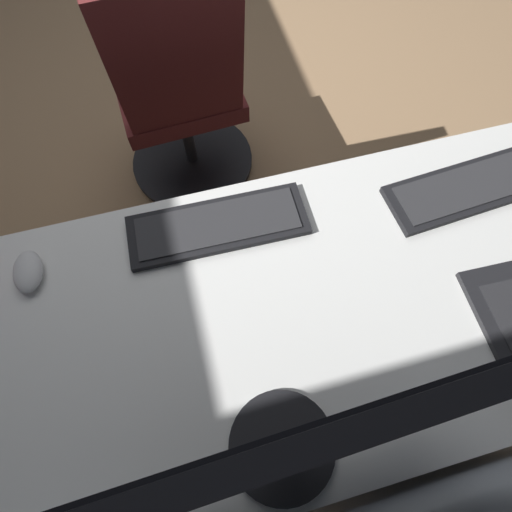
{
  "coord_description": "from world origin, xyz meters",
  "views": [
    {
      "loc": [
        0.11,
        1.88,
        1.56
      ],
      "look_at": [
        0.04,
        1.61,
        0.95
      ],
      "focal_mm": 28.02,
      "sensor_mm": 36.0,
      "label": 1
    }
  ],
  "objects_px": {
    "keyboard_spare": "(470,188)",
    "mouse_main": "(28,271)",
    "drawer_pedestal": "(343,342)",
    "monitor_primary": "(292,445)",
    "keyboard_main": "(218,225)",
    "office_chair": "(182,103)"
  },
  "relations": [
    {
      "from": "keyboard_spare",
      "to": "mouse_main",
      "type": "distance_m",
      "value": 1.06
    },
    {
      "from": "drawer_pedestal",
      "to": "keyboard_spare",
      "type": "distance_m",
      "value": 0.56
    },
    {
      "from": "monitor_primary",
      "to": "keyboard_main",
      "type": "distance_m",
      "value": 0.54
    },
    {
      "from": "keyboard_main",
      "to": "drawer_pedestal",
      "type": "bearing_deg",
      "value": 137.29
    },
    {
      "from": "monitor_primary",
      "to": "keyboard_main",
      "type": "relative_size",
      "value": 1.37
    },
    {
      "from": "monitor_primary",
      "to": "office_chair",
      "type": "xyz_separation_m",
      "value": [
        0.01,
        -1.19,
        -0.52
      ]
    },
    {
      "from": "monitor_primary",
      "to": "drawer_pedestal",
      "type": "bearing_deg",
      "value": -142.99
    },
    {
      "from": "drawer_pedestal",
      "to": "mouse_main",
      "type": "height_order",
      "value": "mouse_main"
    },
    {
      "from": "keyboard_spare",
      "to": "mouse_main",
      "type": "bearing_deg",
      "value": -2.69
    },
    {
      "from": "drawer_pedestal",
      "to": "office_chair",
      "type": "xyz_separation_m",
      "value": [
        0.3,
        -0.98,
        0.11
      ]
    },
    {
      "from": "monitor_primary",
      "to": "office_chair",
      "type": "relative_size",
      "value": 0.6
    },
    {
      "from": "drawer_pedestal",
      "to": "monitor_primary",
      "type": "height_order",
      "value": "monitor_primary"
    },
    {
      "from": "drawer_pedestal",
      "to": "keyboard_main",
      "type": "distance_m",
      "value": 0.56
    },
    {
      "from": "mouse_main",
      "to": "keyboard_spare",
      "type": "bearing_deg",
      "value": 177.31
    },
    {
      "from": "monitor_primary",
      "to": "keyboard_spare",
      "type": "distance_m",
      "value": 0.78
    },
    {
      "from": "keyboard_main",
      "to": "office_chair",
      "type": "bearing_deg",
      "value": -89.79
    },
    {
      "from": "drawer_pedestal",
      "to": "mouse_main",
      "type": "xyz_separation_m",
      "value": [
        0.73,
        -0.26,
        0.4
      ]
    },
    {
      "from": "mouse_main",
      "to": "office_chair",
      "type": "bearing_deg",
      "value": -120.99
    },
    {
      "from": "drawer_pedestal",
      "to": "mouse_main",
      "type": "distance_m",
      "value": 0.87
    },
    {
      "from": "keyboard_spare",
      "to": "monitor_primary",
      "type": "bearing_deg",
      "value": 34.96
    },
    {
      "from": "keyboard_spare",
      "to": "mouse_main",
      "type": "height_order",
      "value": "mouse_main"
    },
    {
      "from": "monitor_primary",
      "to": "keyboard_main",
      "type": "xyz_separation_m",
      "value": [
        0.01,
        -0.49,
        -0.24
      ]
    }
  ]
}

